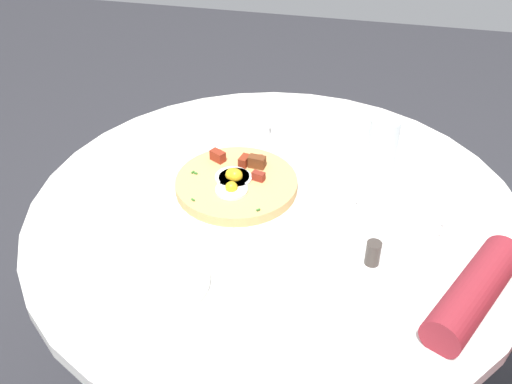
# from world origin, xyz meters

# --- Properties ---
(dining_table) EXTENTS (1.02, 1.02, 0.70)m
(dining_table) POSITION_xyz_m (0.00, 0.00, 0.54)
(dining_table) COLOR silver
(dining_table) RESTS_ON ground_plane
(pizza_plate) EXTENTS (0.30, 0.30, 0.01)m
(pizza_plate) POSITION_xyz_m (-0.03, -0.09, 0.71)
(pizza_plate) COLOR white
(pizza_plate) RESTS_ON dining_table
(breakfast_pizza) EXTENTS (0.26, 0.26, 0.05)m
(breakfast_pizza) POSITION_xyz_m (-0.03, -0.09, 0.73)
(breakfast_pizza) COLOR tan
(breakfast_pizza) RESTS_ON pizza_plate
(bread_plate) EXTENTS (0.17, 0.17, 0.01)m
(bread_plate) POSITION_xyz_m (0.26, -0.16, 0.71)
(bread_plate) COLOR silver
(bread_plate) RESTS_ON dining_table
(napkin) EXTENTS (0.17, 0.20, 0.00)m
(napkin) POSITION_xyz_m (-0.01, 0.25, 0.70)
(napkin) COLOR white
(napkin) RESTS_ON dining_table
(fork) EXTENTS (0.05, 0.18, 0.00)m
(fork) POSITION_xyz_m (0.00, 0.24, 0.71)
(fork) COLOR silver
(fork) RESTS_ON napkin
(knife) EXTENTS (0.05, 0.18, 0.00)m
(knife) POSITION_xyz_m (-0.03, 0.25, 0.71)
(knife) COLOR silver
(knife) RESTS_ON napkin
(water_glass) EXTENTS (0.07, 0.07, 0.12)m
(water_glass) POSITION_xyz_m (-0.20, 0.20, 0.76)
(water_glass) COLOR silver
(water_glass) RESTS_ON dining_table
(salt_shaker) EXTENTS (0.03, 0.03, 0.05)m
(salt_shaker) POSITION_xyz_m (-0.27, -0.08, 0.73)
(salt_shaker) COLOR white
(salt_shaker) RESTS_ON dining_table
(pepper_shaker) EXTENTS (0.03, 0.03, 0.05)m
(pepper_shaker) POSITION_xyz_m (0.13, 0.20, 0.73)
(pepper_shaker) COLOR #3F3833
(pepper_shaker) RESTS_ON dining_table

